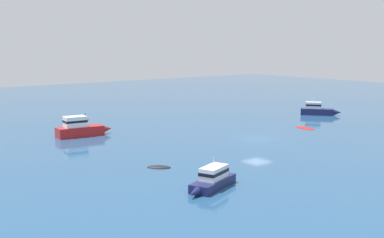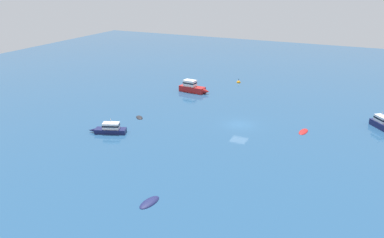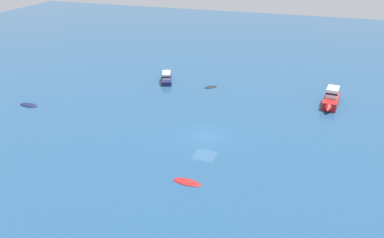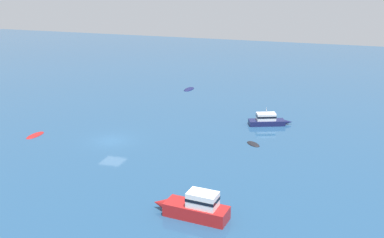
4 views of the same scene
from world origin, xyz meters
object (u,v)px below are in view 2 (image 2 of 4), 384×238
Objects in this scene: launch at (193,87)px; tender at (303,132)px; launch_1 at (384,124)px; launch_2 at (110,129)px; skiff at (149,203)px; channel_buoy at (239,83)px; dinghy at (139,118)px.

tender is (-12.03, -23.33, -0.88)m from launch.
launch_2 is (-18.37, 35.49, -0.09)m from launch_1.
skiff is 0.54× the size of launch_2.
launch_2 is 27.93m from tender.
launch is 11.89m from channel_buoy.
launch reaches higher than dinghy.
channel_buoy is (34.61, -7.51, -0.63)m from launch_2.
launch_2 is at bearing -126.75° from skiff.
launch is 40.19m from skiff.
launch_1 reaches higher than launch.
launch is 17.09m from dinghy.
channel_buoy reaches higher than dinghy.
launch_1 reaches higher than channel_buoy.
dinghy is at bearing 165.45° from channel_buoy.
launch is at bearing 129.82° from dinghy.
launch_1 is 1.73× the size of skiff.
launch_2 is (-24.22, 1.79, -0.25)m from launch.
launch reaches higher than launch_2.
dinghy is (20.99, 14.42, 0.00)m from skiff.
launch_1 is at bearing -4.04° from launch.
dinghy is at bearing -73.30° from tender.
launch_1 is 38.24m from skiff.
launch_1 is 12.09m from tender.
tender is at bearing -175.51° from launch_2.
launch_2 is at bearing -100.82° from launch_1.
tender is (-6.18, 10.37, -0.73)m from launch_1.
launch_2 is at bearing 167.75° from channel_buoy.
launch_2 is 1.93× the size of tender.
skiff reaches higher than dinghy.
channel_buoy is at bearing -123.65° from launch_2.
skiff is at bearing 115.67° from launch_2.
launch_2 is (13.78, 14.82, 0.63)m from skiff.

